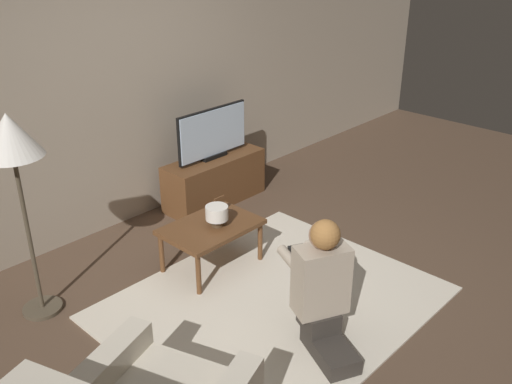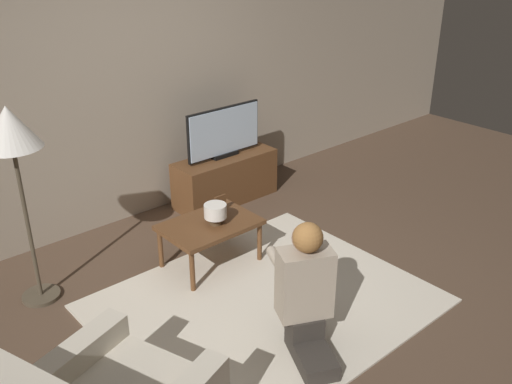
{
  "view_description": "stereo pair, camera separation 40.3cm",
  "coord_description": "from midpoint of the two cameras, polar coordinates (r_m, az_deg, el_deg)",
  "views": [
    {
      "loc": [
        -2.62,
        -2.29,
        2.54
      ],
      "look_at": [
        0.38,
        0.54,
        0.61
      ],
      "focal_mm": 40.0,
      "sensor_mm": 36.0,
      "label": 1
    },
    {
      "loc": [
        -2.33,
        -2.57,
        2.54
      ],
      "look_at": [
        0.38,
        0.54,
        0.61
      ],
      "focal_mm": 40.0,
      "sensor_mm": 36.0,
      "label": 2
    }
  ],
  "objects": [
    {
      "name": "tv_stand",
      "position": [
        5.71,
        -1.07,
        1.31
      ],
      "size": [
        1.06,
        0.38,
        0.48
      ],
      "color": "brown",
      "rests_on": "ground_plane"
    },
    {
      "name": "rug",
      "position": [
        4.29,
        3.63,
        -11.12
      ],
      "size": [
        2.27,
        1.88,
        0.02
      ],
      "color": "beige",
      "rests_on": "ground_plane"
    },
    {
      "name": "coffee_table",
      "position": [
        4.57,
        -2.12,
        -3.65
      ],
      "size": [
        0.75,
        0.52,
        0.39
      ],
      "color": "brown",
      "rests_on": "ground_plane"
    },
    {
      "name": "table_lamp",
      "position": [
        4.48,
        -1.53,
        -2.1
      ],
      "size": [
        0.18,
        0.18,
        0.17
      ],
      "color": "#4C3823",
      "rests_on": "coffee_table"
    },
    {
      "name": "person_kneeling",
      "position": [
        3.67,
        8.15,
        -9.68
      ],
      "size": [
        0.57,
        0.82,
        0.92
      ],
      "rotation": [
        0.0,
        0.0,
        2.69
      ],
      "color": "#332D28",
      "rests_on": "rug"
    },
    {
      "name": "floor_lamp",
      "position": [
        4.02,
        -20.7,
        5.01
      ],
      "size": [
        0.4,
        0.4,
        1.49
      ],
      "color": "#4C4233",
      "rests_on": "ground_plane"
    },
    {
      "name": "ground_plane",
      "position": [
        4.3,
        3.63,
        -11.21
      ],
      "size": [
        10.0,
        10.0,
        0.0
      ],
      "primitive_type": "plane",
      "color": "brown"
    },
    {
      "name": "tv",
      "position": [
        5.53,
        -1.13,
        5.99
      ],
      "size": [
        0.85,
        0.08,
        0.5
      ],
      "color": "black",
      "rests_on": "tv_stand"
    },
    {
      "name": "picture_frame",
      "position": [
        4.68,
        -1.12,
        -1.24
      ],
      "size": [
        0.11,
        0.01,
        0.15
      ],
      "color": "brown",
      "rests_on": "coffee_table"
    },
    {
      "name": "wall_back",
      "position": [
        5.16,
        -11.39,
        10.7
      ],
      "size": [
        10.0,
        0.06,
        2.6
      ],
      "color": "tan",
      "rests_on": "ground_plane"
    }
  ]
}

